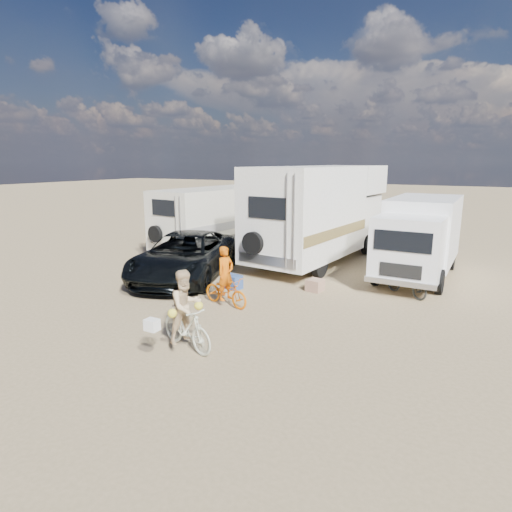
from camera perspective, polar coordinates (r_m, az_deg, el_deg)
The scene contains 12 objects.
ground at distance 12.00m, azimuth -5.15°, elevation -7.38°, with size 140.00×140.00×0.00m, color #977F5A.
rv_main at distance 17.75m, azimuth 8.49°, elevation 5.50°, with size 2.72×7.87×3.88m, color silver, non-canonical shape.
rv_left at distance 20.20m, azimuth -4.50°, elevation 5.02°, with size 2.35×7.29×2.89m, color silver, non-canonical shape.
box_truck at distance 16.20m, azimuth 20.89°, elevation 2.17°, with size 2.21×5.94×2.79m, color white, non-canonical shape.
dark_suv at distance 15.35m, azimuth -9.42°, elevation 0.05°, with size 2.66×5.78×1.61m, color black.
bike_man at distance 12.35m, azimuth -4.04°, elevation -4.71°, with size 0.56×1.61×0.85m, color #CE5C03.
bike_woman at distance 9.65m, azimuth -9.27°, elevation -9.35°, with size 0.48×1.69×1.02m, color #B8BDA1.
rider_man at distance 12.25m, azimuth -4.07°, elevation -3.12°, with size 0.57×0.37×1.56m, color #C15206.
rider_woman at distance 9.54m, azimuth -9.33°, elevation -7.64°, with size 0.79×0.62×1.63m, color tan.
bike_parked at distance 14.01m, azimuth 19.48°, elevation -3.34°, with size 0.56×1.60×0.84m, color #2A2D2B.
cooler at distance 14.00m, azimuth -3.11°, elevation -3.47°, with size 0.56×0.41×0.45m, color navy.
crate at distance 13.85m, azimuth 7.89°, elevation -3.88°, with size 0.48×0.48×0.38m, color #9A715A.
Camera 1 is at (6.33, -9.34, 4.08)m, focal length 29.97 mm.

